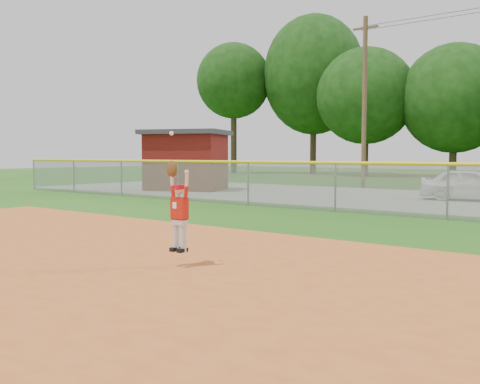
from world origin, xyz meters
name	(u,v)px	position (x,y,z in m)	size (l,w,h in m)	color
ground	(189,301)	(0.00, 0.00, 0.00)	(120.00, 120.00, 0.00)	#225212
car_white_a	(471,184)	(-1.11, 16.49, 0.64)	(1.43, 3.56, 1.21)	white
utility_shed	(186,160)	(-13.77, 14.39, 1.50)	(4.75, 4.26, 2.93)	#500F0B
outfield_fence	(448,187)	(0.00, 10.00, 0.88)	(40.06, 0.10, 1.55)	gray
ballplayer	(178,207)	(-1.37, 1.22, 0.96)	(0.46, 0.20, 1.84)	silver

